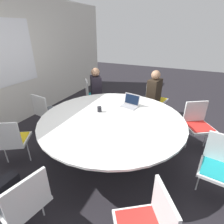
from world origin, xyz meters
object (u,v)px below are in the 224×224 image
object	(u,v)px
laptop	(130,103)
chair_3	(11,139)
chair_6	(220,164)
handbag	(5,189)
chair_5	(148,224)
person_0	(155,92)
chair_4	(24,201)
chair_2	(46,110)
chair_0	(155,97)
chair_7	(198,122)
chair_1	(92,93)
person_1	(97,89)
coffee_cup	(99,109)

from	to	relation	value
laptop	chair_3	bearing A→B (deg)	-123.18
chair_6	handbag	bearing A→B (deg)	34.39
chair_5	person_0	bearing A→B (deg)	-21.98
chair_4	chair_5	xyz separation A→B (m)	(0.28, -1.16, 0.00)
chair_2	chair_5	size ratio (longest dim) A/B	1.00
chair_0	chair_7	world-z (taller)	same
laptop	chair_0	bearing A→B (deg)	93.00
chair_1	laptop	size ratio (longest dim) A/B	2.49
chair_3	laptop	distance (m)	2.02
chair_6	laptop	distance (m)	1.63
laptop	chair_5	bearing A→B (deg)	-54.63
person_1	handbag	size ratio (longest dim) A/B	3.32
chair_7	handbag	bearing A→B (deg)	13.51
chair_1	person_1	world-z (taller)	person_1
chair_6	chair_7	distance (m)	1.09
chair_6	handbag	distance (m)	2.75
laptop	coffee_cup	bearing A→B (deg)	-120.61
chair_4	chair_6	distance (m)	2.26
chair_2	chair_5	xyz separation A→B (m)	(-1.41, -2.47, 0.00)
chair_4	person_1	size ratio (longest dim) A/B	0.71
chair_0	chair_2	xyz separation A→B (m)	(-1.69, 1.86, 0.00)
chair_0	person_1	world-z (taller)	person_1
chair_3	chair_6	xyz separation A→B (m)	(0.71, -2.85, 0.00)
chair_3	chair_6	world-z (taller)	same
chair_6	laptop	xyz separation A→B (m)	(0.71, 1.44, 0.29)
coffee_cup	chair_6	bearing A→B (deg)	-98.37
chair_3	coffee_cup	bearing A→B (deg)	12.83
chair_5	laptop	distance (m)	2.01
chair_6	handbag	size ratio (longest dim) A/B	2.35
chair_0	person_0	xyz separation A→B (m)	(-0.25, -0.03, 0.20)
chair_0	chair_1	xyz separation A→B (m)	(-0.42, 1.51, 0.00)
chair_4	person_1	bearing A→B (deg)	26.32
chair_6	chair_3	bearing A→B (deg)	22.35
chair_2	chair_3	xyz separation A→B (m)	(-1.02, -0.26, 0.00)
chair_1	chair_5	world-z (taller)	same
chair_3	person_0	world-z (taller)	person_0
person_1	chair_3	bearing A→B (deg)	-46.39
person_1	chair_2	bearing A→B (deg)	-64.76
person_0	person_1	size ratio (longest dim) A/B	1.00
chair_2	chair_4	distance (m)	2.14
chair_1	chair_3	size ratio (longest dim) A/B	1.00
chair_0	chair_4	distance (m)	3.42
chair_1	person_0	distance (m)	1.57
chair_7	handbag	world-z (taller)	chair_7
chair_1	chair_2	bearing A→B (deg)	-53.67
chair_2	handbag	bearing A→B (deg)	-58.58
chair_3	chair_5	xyz separation A→B (m)	(-0.39, -2.21, 0.00)
chair_5	laptop	world-z (taller)	laptop
chair_0	person_0	world-z (taller)	person_0
coffee_cup	chair_7	bearing A→B (deg)	-63.49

